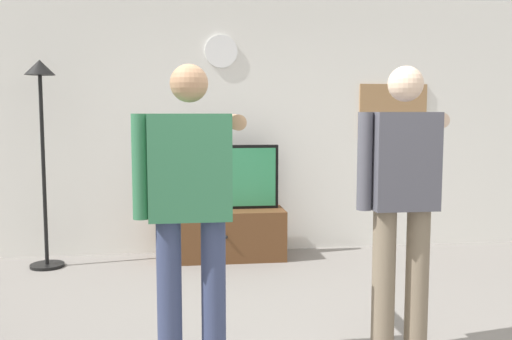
{
  "coord_description": "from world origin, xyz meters",
  "views": [
    {
      "loc": [
        -0.61,
        -3.02,
        1.49
      ],
      "look_at": [
        -0.06,
        1.2,
        1.05
      ],
      "focal_mm": 39.44,
      "sensor_mm": 36.0,
      "label": 1
    }
  ],
  "objects_px": {
    "tv_stand": "(224,234)",
    "floor_lamp": "(42,120)",
    "television": "(224,177)",
    "framed_picture": "(393,112)",
    "person_standing_nearer_lamp": "(190,199)",
    "person_standing_nearer_couch": "(402,194)",
    "wall_clock": "(221,51)"
  },
  "relations": [
    {
      "from": "television",
      "to": "framed_picture",
      "type": "bearing_deg",
      "value": 7.57
    },
    {
      "from": "wall_clock",
      "to": "television",
      "type": "bearing_deg",
      "value": -90.0
    },
    {
      "from": "tv_stand",
      "to": "person_standing_nearer_lamp",
      "type": "bearing_deg",
      "value": -98.34
    },
    {
      "from": "framed_picture",
      "to": "television",
      "type": "bearing_deg",
      "value": -172.43
    },
    {
      "from": "wall_clock",
      "to": "person_standing_nearer_couch",
      "type": "distance_m",
      "value": 3.06
    },
    {
      "from": "tv_stand",
      "to": "floor_lamp",
      "type": "relative_size",
      "value": 0.62
    },
    {
      "from": "wall_clock",
      "to": "floor_lamp",
      "type": "distance_m",
      "value": 1.9
    },
    {
      "from": "framed_picture",
      "to": "person_standing_nearer_lamp",
      "type": "bearing_deg",
      "value": -128.76
    },
    {
      "from": "floor_lamp",
      "to": "person_standing_nearer_couch",
      "type": "relative_size",
      "value": 1.12
    },
    {
      "from": "tv_stand",
      "to": "floor_lamp",
      "type": "bearing_deg",
      "value": -176.63
    },
    {
      "from": "wall_clock",
      "to": "person_standing_nearer_couch",
      "type": "relative_size",
      "value": 0.19
    },
    {
      "from": "television",
      "to": "framed_picture",
      "type": "xyz_separation_m",
      "value": [
        1.87,
        0.25,
        0.66
      ]
    },
    {
      "from": "tv_stand",
      "to": "television",
      "type": "relative_size",
      "value": 1.09
    },
    {
      "from": "person_standing_nearer_lamp",
      "to": "wall_clock",
      "type": "bearing_deg",
      "value": 82.52
    },
    {
      "from": "television",
      "to": "floor_lamp",
      "type": "distance_m",
      "value": 1.82
    },
    {
      "from": "television",
      "to": "person_standing_nearer_lamp",
      "type": "distance_m",
      "value": 2.57
    },
    {
      "from": "floor_lamp",
      "to": "person_standing_nearer_couch",
      "type": "distance_m",
      "value": 3.52
    },
    {
      "from": "person_standing_nearer_lamp",
      "to": "person_standing_nearer_couch",
      "type": "distance_m",
      "value": 1.27
    },
    {
      "from": "television",
      "to": "floor_lamp",
      "type": "height_order",
      "value": "floor_lamp"
    },
    {
      "from": "television",
      "to": "person_standing_nearer_couch",
      "type": "relative_size",
      "value": 0.64
    },
    {
      "from": "framed_picture",
      "to": "floor_lamp",
      "type": "bearing_deg",
      "value": -173.71
    },
    {
      "from": "framed_picture",
      "to": "wall_clock",
      "type": "bearing_deg",
      "value": -179.85
    },
    {
      "from": "person_standing_nearer_couch",
      "to": "tv_stand",
      "type": "bearing_deg",
      "value": 110.46
    },
    {
      "from": "wall_clock",
      "to": "floor_lamp",
      "type": "xyz_separation_m",
      "value": [
        -1.72,
        -0.39,
        -0.7
      ]
    },
    {
      "from": "framed_picture",
      "to": "person_standing_nearer_couch",
      "type": "relative_size",
      "value": 0.43
    },
    {
      "from": "wall_clock",
      "to": "person_standing_nearer_couch",
      "type": "bearing_deg",
      "value": -71.58
    },
    {
      "from": "framed_picture",
      "to": "tv_stand",
      "type": "bearing_deg",
      "value": -171.04
    },
    {
      "from": "tv_stand",
      "to": "floor_lamp",
      "type": "height_order",
      "value": "floor_lamp"
    },
    {
      "from": "floor_lamp",
      "to": "person_standing_nearer_lamp",
      "type": "distance_m",
      "value": 2.78
    },
    {
      "from": "tv_stand",
      "to": "framed_picture",
      "type": "relative_size",
      "value": 1.62
    },
    {
      "from": "television",
      "to": "person_standing_nearer_couch",
      "type": "distance_m",
      "value": 2.63
    },
    {
      "from": "tv_stand",
      "to": "television",
      "type": "bearing_deg",
      "value": 90.0
    }
  ]
}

